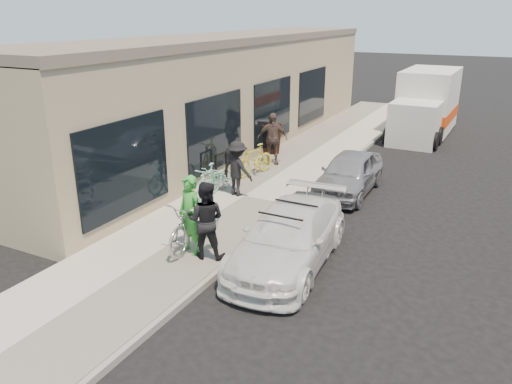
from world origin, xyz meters
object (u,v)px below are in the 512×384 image
(sandwich_board, at_px, (270,139))
(bystander_b, at_px, (272,139))
(man_standing, at_px, (206,220))
(cruiser_bike_c, at_px, (254,160))
(moving_truck, at_px, (426,107))
(bike_rack, at_px, (221,164))
(woman_rider, at_px, (190,215))
(tandem_bike, at_px, (196,222))
(sedan_white, at_px, (289,237))
(cruiser_bike_a, at_px, (208,182))
(sedan_silver, at_px, (349,173))
(cruiser_bike_b, at_px, (218,179))
(bystander_a, at_px, (237,169))

(sandwich_board, xyz_separation_m, bystander_b, (0.63, -1.14, 0.32))
(man_standing, bearing_deg, cruiser_bike_c, -89.45)
(cruiser_bike_c, bearing_deg, sandwich_board, 121.37)
(moving_truck, xyz_separation_m, man_standing, (-1.96, -14.34, -0.23))
(bike_rack, distance_m, woman_rider, 4.72)
(moving_truck, distance_m, tandem_bike, 14.20)
(moving_truck, bearing_deg, sedan_white, -90.92)
(sandwich_board, bearing_deg, sedan_white, -62.00)
(bike_rack, height_order, cruiser_bike_a, cruiser_bike_a)
(sedan_silver, height_order, cruiser_bike_c, sedan_silver)
(bike_rack, distance_m, cruiser_bike_b, 0.96)
(man_standing, relative_size, bystander_a, 1.07)
(sedan_white, distance_m, bystander_a, 3.98)
(cruiser_bike_a, bearing_deg, bystander_a, 39.36)
(sedan_white, height_order, cruiser_bike_a, sedan_white)
(bike_rack, distance_m, tandem_bike, 4.37)
(sedan_silver, bearing_deg, bystander_b, 157.53)
(cruiser_bike_a, bearing_deg, moving_truck, 63.94)
(sedan_white, bearing_deg, sedan_silver, 87.98)
(bike_rack, distance_m, bystander_b, 2.50)
(bike_rack, relative_size, bystander_b, 0.52)
(cruiser_bike_a, bearing_deg, bystander_b, 80.68)
(woman_rider, height_order, bystander_a, woman_rider)
(cruiser_bike_b, bearing_deg, moving_truck, 70.43)
(sedan_silver, distance_m, woman_rider, 5.81)
(bystander_b, bearing_deg, man_standing, -108.32)
(tandem_bike, xyz_separation_m, cruiser_bike_a, (-1.35, 2.61, -0.07))
(moving_truck, height_order, tandem_bike, moving_truck)
(bike_rack, bearing_deg, woman_rider, -66.97)
(cruiser_bike_a, bearing_deg, tandem_bike, -70.30)
(sedan_white, distance_m, woman_rider, 2.11)
(bystander_b, bearing_deg, sedan_white, -94.18)
(sandwich_board, distance_m, sedan_silver, 4.38)
(bike_rack, xyz_separation_m, moving_truck, (4.21, 9.98, 0.50))
(sedan_white, bearing_deg, man_standing, -158.17)
(cruiser_bike_a, bearing_deg, sandwich_board, 88.36)
(tandem_bike, distance_m, cruiser_bike_a, 2.93)
(woman_rider, relative_size, cruiser_bike_a, 1.08)
(cruiser_bike_c, distance_m, bystander_a, 1.94)
(bystander_a, bearing_deg, bystander_b, -69.75)
(moving_truck, height_order, woman_rider, moving_truck)
(cruiser_bike_a, bearing_deg, cruiser_bike_b, 83.60)
(cruiser_bike_c, bearing_deg, bike_rack, -100.85)
(sedan_white, height_order, cruiser_bike_b, sedan_white)
(sandwich_board, height_order, man_standing, man_standing)
(sedan_silver, relative_size, cruiser_bike_a, 2.23)
(moving_truck, bearing_deg, sandwich_board, -123.04)
(bike_rack, xyz_separation_m, cruiser_bike_b, (0.40, -0.86, -0.14))
(sandwich_board, height_order, bystander_b, bystander_b)
(sedan_white, bearing_deg, bystander_b, 113.94)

